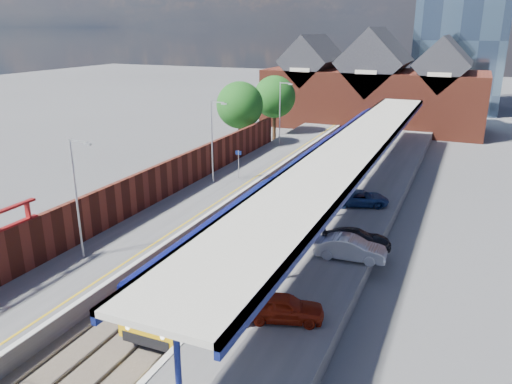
{
  "coord_description": "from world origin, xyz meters",
  "views": [
    {
      "loc": [
        13.26,
        -14.22,
        13.7
      ],
      "look_at": [
        -0.1,
        16.55,
        2.6
      ],
      "focal_mm": 35.0,
      "sensor_mm": 36.0,
      "label": 1
    }
  ],
  "objects_px": {
    "train": "(339,149)",
    "parked_car_blue": "(361,198)",
    "parked_car_red": "(283,307)",
    "parked_car_silver": "(351,248)",
    "lamp_post_d": "(281,109)",
    "lamp_post_b": "(78,192)",
    "parked_car_dark": "(356,239)",
    "platform_sign": "(239,160)",
    "lamp_post_c": "(213,137)"
  },
  "relations": [
    {
      "from": "lamp_post_b",
      "to": "parked_car_red",
      "type": "bearing_deg",
      "value": -6.94
    },
    {
      "from": "lamp_post_d",
      "to": "parked_car_blue",
      "type": "relative_size",
      "value": 1.69
    },
    {
      "from": "lamp_post_d",
      "to": "parked_car_silver",
      "type": "relative_size",
      "value": 1.72
    },
    {
      "from": "train",
      "to": "platform_sign",
      "type": "bearing_deg",
      "value": -123.89
    },
    {
      "from": "lamp_post_d",
      "to": "parked_car_silver",
      "type": "distance_m",
      "value": 29.91
    },
    {
      "from": "train",
      "to": "parked_car_silver",
      "type": "distance_m",
      "value": 22.69
    },
    {
      "from": "parked_car_dark",
      "to": "lamp_post_d",
      "type": "bearing_deg",
      "value": 10.39
    },
    {
      "from": "train",
      "to": "lamp_post_d",
      "type": "xyz_separation_m",
      "value": [
        -7.86,
        4.33,
        2.87
      ]
    },
    {
      "from": "parked_car_red",
      "to": "parked_car_dark",
      "type": "relative_size",
      "value": 0.89
    },
    {
      "from": "lamp_post_b",
      "to": "platform_sign",
      "type": "xyz_separation_m",
      "value": [
        1.36,
        18.0,
        -2.3
      ]
    },
    {
      "from": "lamp_post_d",
      "to": "parked_car_dark",
      "type": "height_order",
      "value": "lamp_post_d"
    },
    {
      "from": "lamp_post_b",
      "to": "parked_car_dark",
      "type": "height_order",
      "value": "lamp_post_b"
    },
    {
      "from": "platform_sign",
      "to": "parked_car_red",
      "type": "distance_m",
      "value": 22.72
    },
    {
      "from": "train",
      "to": "platform_sign",
      "type": "distance_m",
      "value": 11.66
    },
    {
      "from": "train",
      "to": "parked_car_red",
      "type": "xyz_separation_m",
      "value": [
        5.01,
        -29.23,
        -0.49
      ]
    },
    {
      "from": "lamp_post_d",
      "to": "parked_car_dark",
      "type": "distance_m",
      "value": 28.56
    },
    {
      "from": "lamp_post_b",
      "to": "parked_car_dark",
      "type": "bearing_deg",
      "value": 27.7
    },
    {
      "from": "platform_sign",
      "to": "parked_car_silver",
      "type": "height_order",
      "value": "platform_sign"
    },
    {
      "from": "platform_sign",
      "to": "parked_car_silver",
      "type": "relative_size",
      "value": 0.61
    },
    {
      "from": "parked_car_blue",
      "to": "platform_sign",
      "type": "bearing_deg",
      "value": 55.15
    },
    {
      "from": "lamp_post_b",
      "to": "parked_car_silver",
      "type": "xyz_separation_m",
      "value": [
        14.21,
        5.89,
        -3.32
      ]
    },
    {
      "from": "lamp_post_d",
      "to": "parked_car_silver",
      "type": "bearing_deg",
      "value": -61.45
    },
    {
      "from": "parked_car_dark",
      "to": "parked_car_blue",
      "type": "xyz_separation_m",
      "value": [
        -1.39,
        7.77,
        -0.03
      ]
    },
    {
      "from": "lamp_post_b",
      "to": "lamp_post_d",
      "type": "bearing_deg",
      "value": 90.0
    },
    {
      "from": "train",
      "to": "lamp_post_d",
      "type": "distance_m",
      "value": 9.42
    },
    {
      "from": "lamp_post_c",
      "to": "parked_car_silver",
      "type": "bearing_deg",
      "value": -35.43
    },
    {
      "from": "lamp_post_b",
      "to": "train",
      "type": "bearing_deg",
      "value": 74.15
    },
    {
      "from": "lamp_post_b",
      "to": "parked_car_dark",
      "type": "distance_m",
      "value": 16.36
    },
    {
      "from": "parked_car_dark",
      "to": "lamp_post_c",
      "type": "bearing_deg",
      "value": 39.27
    },
    {
      "from": "lamp_post_b",
      "to": "lamp_post_c",
      "type": "bearing_deg",
      "value": 90.0
    },
    {
      "from": "lamp_post_c",
      "to": "platform_sign",
      "type": "xyz_separation_m",
      "value": [
        1.36,
        2.0,
        -2.3
      ]
    },
    {
      "from": "platform_sign",
      "to": "lamp_post_b",
      "type": "bearing_deg",
      "value": -94.33
    },
    {
      "from": "train",
      "to": "parked_car_red",
      "type": "relative_size",
      "value": 17.7
    },
    {
      "from": "parked_car_silver",
      "to": "parked_car_blue",
      "type": "height_order",
      "value": "parked_car_silver"
    },
    {
      "from": "lamp_post_b",
      "to": "lamp_post_c",
      "type": "relative_size",
      "value": 1.0
    },
    {
      "from": "lamp_post_b",
      "to": "parked_car_silver",
      "type": "relative_size",
      "value": 1.72
    },
    {
      "from": "lamp_post_d",
      "to": "platform_sign",
      "type": "relative_size",
      "value": 2.8
    },
    {
      "from": "lamp_post_d",
      "to": "lamp_post_c",
      "type": "bearing_deg",
      "value": -90.0
    },
    {
      "from": "parked_car_silver",
      "to": "parked_car_dark",
      "type": "distance_m",
      "value": 1.55
    },
    {
      "from": "parked_car_blue",
      "to": "parked_car_red",
      "type": "bearing_deg",
      "value": 159.15
    },
    {
      "from": "lamp_post_d",
      "to": "parked_car_blue",
      "type": "distance_m",
      "value": 21.38
    },
    {
      "from": "train",
      "to": "parked_car_red",
      "type": "distance_m",
      "value": 29.66
    },
    {
      "from": "lamp_post_b",
      "to": "parked_car_silver",
      "type": "bearing_deg",
      "value": 22.53
    },
    {
      "from": "train",
      "to": "lamp_post_d",
      "type": "height_order",
      "value": "lamp_post_d"
    },
    {
      "from": "parked_car_red",
      "to": "parked_car_dark",
      "type": "distance_m",
      "value": 9.1
    },
    {
      "from": "parked_car_red",
      "to": "parked_car_silver",
      "type": "bearing_deg",
      "value": -27.18
    },
    {
      "from": "lamp_post_d",
      "to": "parked_car_red",
      "type": "bearing_deg",
      "value": -69.03
    },
    {
      "from": "train",
      "to": "parked_car_blue",
      "type": "distance_m",
      "value": 13.41
    },
    {
      "from": "parked_car_red",
      "to": "parked_car_silver",
      "type": "height_order",
      "value": "parked_car_silver"
    },
    {
      "from": "lamp_post_d",
      "to": "parked_car_red",
      "type": "relative_size",
      "value": 1.88
    }
  ]
}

